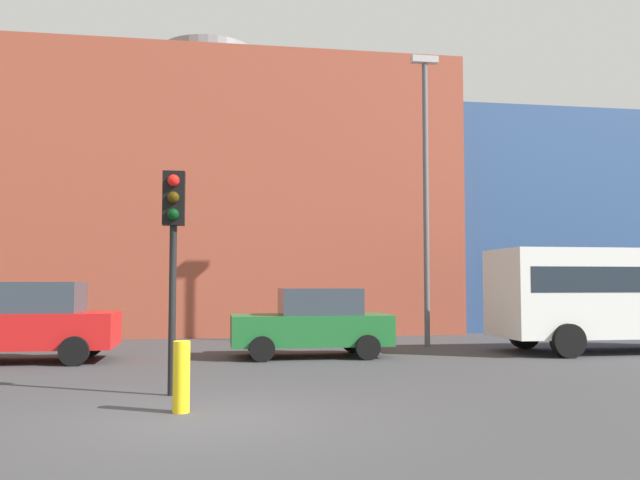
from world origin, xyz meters
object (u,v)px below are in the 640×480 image
object	(u,v)px
traffic_light_island	(173,230)
parked_car_1	(24,322)
parked_car_2	(313,323)
white_bus	(620,291)
street_lamp	(426,181)
bollard_yellow_0	(181,377)

from	to	relation	value
traffic_light_island	parked_car_1	bearing A→B (deg)	-143.95
traffic_light_island	parked_car_2	bearing A→B (deg)	150.32
white_bus	street_lamp	size ratio (longest dim) A/B	0.79
white_bus	parked_car_1	bearing A→B (deg)	-0.27
parked_car_1	bollard_yellow_0	bearing A→B (deg)	120.10
parked_car_1	traffic_light_island	bearing A→B (deg)	124.98
white_bus	parked_car_2	bearing A→B (deg)	-0.48
parked_car_2	traffic_light_island	xyz separation A→B (m)	(-3.13, -5.25, 1.88)
traffic_light_island	bollard_yellow_0	world-z (taller)	traffic_light_island
parked_car_1	parked_car_2	size ratio (longest dim) A/B	1.09
white_bus	bollard_yellow_0	world-z (taller)	white_bus
parked_car_1	white_bus	bearing A→B (deg)	179.73
traffic_light_island	bollard_yellow_0	distance (m)	2.67
parked_car_2	white_bus	world-z (taller)	white_bus
parked_car_1	bollard_yellow_0	world-z (taller)	parked_car_1
white_bus	bollard_yellow_0	size ratio (longest dim) A/B	6.73
street_lamp	bollard_yellow_0	bearing A→B (deg)	-126.39
parked_car_1	white_bus	distance (m)	15.15
traffic_light_island	street_lamp	distance (m)	10.31
parked_car_2	bollard_yellow_0	xyz separation A→B (m)	(-2.90, -6.73, -0.34)
parked_car_1	bollard_yellow_0	distance (m)	7.79
bollard_yellow_0	street_lamp	size ratio (longest dim) A/B	0.12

